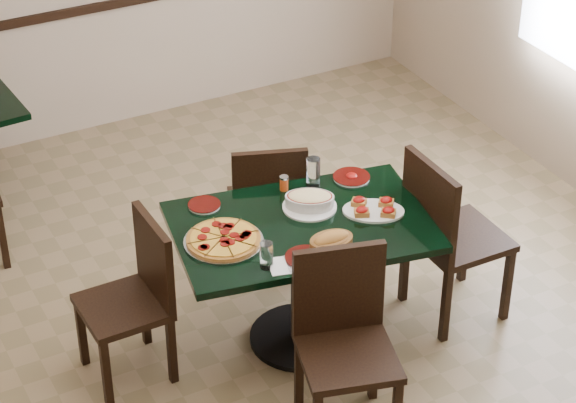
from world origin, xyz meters
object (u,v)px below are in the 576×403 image
main_table (301,253)px  pepperoni_pizza (223,240)px  bread_basket (331,242)px  bruschetta_platter (373,208)px  chair_near (344,333)px  chair_left (137,291)px  chair_far (268,203)px  chair_right (446,230)px  lasagna_casserole (310,200)px

main_table → pepperoni_pizza: (-0.42, 0.03, 0.20)m
bread_basket → bruschetta_platter: bread_basket is taller
pepperoni_pizza → chair_near: bearing=-64.1°
chair_left → chair_far: bearing=113.0°
chair_near → chair_left: (-0.73, 0.80, -0.04)m
chair_far → bread_basket: size_ratio=3.94×
chair_right → bread_basket: (-0.76, -0.10, 0.23)m
bread_basket → chair_near: bearing=-109.9°
chair_near → bread_basket: bearing=85.3°
lasagna_casserole → bruschetta_platter: bearing=-5.1°
chair_far → pepperoni_pizza: chair_far is taller
lasagna_casserole → main_table: bearing=-103.7°
lasagna_casserole → chair_far: bearing=118.7°
lasagna_casserole → bread_basket: 0.38m
pepperoni_pizza → lasagna_casserole: size_ratio=1.31×
chair_right → pepperoni_pizza: chair_right is taller
chair_far → bread_basket: 0.92m
main_table → pepperoni_pizza: bearing=-174.2°
main_table → chair_right: chair_right is taller
chair_left → main_table: bearing=76.4°
bread_basket → pepperoni_pizza: bearing=146.9°
main_table → chair_left: size_ratio=1.60×
chair_far → pepperoni_pizza: (-0.53, -0.58, 0.27)m
chair_near → pepperoni_pizza: bearing=131.2°
chair_near → chair_right: 1.00m
chair_near → chair_left: bearing=147.6°
chair_right → bruschetta_platter: 0.47m
pepperoni_pizza → chair_left: bearing=159.6°
chair_near → pepperoni_pizza: (-0.31, 0.65, 0.24)m
chair_left → bread_basket: bearing=61.6°
chair_right → chair_far: bearing=41.0°
chair_near → bread_basket: chair_near is taller
chair_left → bruschetta_platter: bearing=76.7°
chair_far → chair_right: size_ratio=0.89×
main_table → bread_basket: bread_basket is taller
main_table → chair_right: size_ratio=1.43×
chair_far → chair_left: size_ratio=1.00×
main_table → lasagna_casserole: size_ratio=4.69×
main_table → bruschetta_platter: (0.37, -0.08, 0.21)m
lasagna_casserole → bruschetta_platter: 0.33m
pepperoni_pizza → lasagna_casserole: (0.52, 0.08, 0.03)m
pepperoni_pizza → bread_basket: bread_basket is taller
chair_far → chair_near: size_ratio=0.94×
bread_basket → bruschetta_platter: (0.35, 0.18, -0.02)m
chair_left → bread_basket: 1.01m
chair_far → chair_right: 1.02m
chair_far → chair_right: bearing=150.8°
chair_right → lasagna_casserole: (-0.68, 0.27, 0.24)m
chair_far → chair_near: (-0.22, -1.22, 0.04)m
chair_far → main_table: bearing=99.0°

